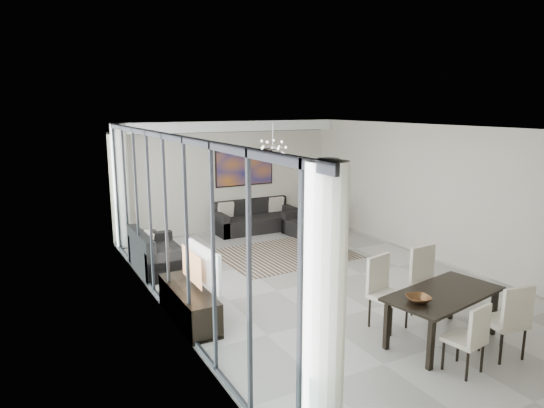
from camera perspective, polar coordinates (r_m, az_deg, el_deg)
room_shell at (r=9.24m, az=8.37°, el=-0.11°), size 6.00×9.00×2.90m
window_wall at (r=7.77m, az=-11.73°, el=-2.33°), size 0.37×8.95×2.90m
soffit at (r=12.58m, az=-5.06°, el=9.11°), size 5.98×0.40×0.26m
painting at (r=13.03m, az=-3.25°, el=4.28°), size 1.68×0.04×0.98m
chandelier at (r=11.12m, az=0.10°, el=6.67°), size 0.66×0.66×0.71m
rug at (r=10.99m, az=1.51°, el=-5.88°), size 2.92×2.27×0.01m
coffee_table at (r=10.81m, az=6.15°, el=-5.15°), size 1.02×1.02×0.36m
bowl_coffee at (r=10.75m, az=6.59°, el=-4.19°), size 0.27×0.27×0.08m
sofa_main at (r=12.97m, az=-2.06°, el=-1.95°), size 2.21×0.90×0.80m
loveseat at (r=10.16m, az=-13.29°, el=-6.05°), size 0.93×1.65×0.82m
armchair at (r=12.58m, az=4.08°, el=-2.42°), size 0.95×1.00×0.78m
side_table at (r=11.18m, az=-14.44°, el=-4.00°), size 0.40×0.40×0.55m
tv_console at (r=7.80m, az=-9.78°, el=-11.53°), size 0.48×1.69×0.53m
television at (r=7.62m, az=-8.74°, el=-7.36°), size 0.22×1.11×0.64m
dining_table at (r=7.31m, az=19.53°, el=-10.40°), size 1.90×1.18×0.74m
dining_chair_sw at (r=6.64m, az=22.38°, el=-14.02°), size 0.49×0.49×0.92m
dining_chair_se at (r=7.17m, az=26.22°, el=-11.80°), size 0.55×0.55×1.04m
dining_chair_nw at (r=7.57m, az=12.99°, el=-9.42°), size 0.59×0.59×1.08m
dining_chair_ne at (r=8.10m, az=17.80°, el=-8.13°), size 0.54×0.54×1.12m
bowl_dining at (r=6.83m, az=16.83°, el=-10.66°), size 0.39×0.39×0.08m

